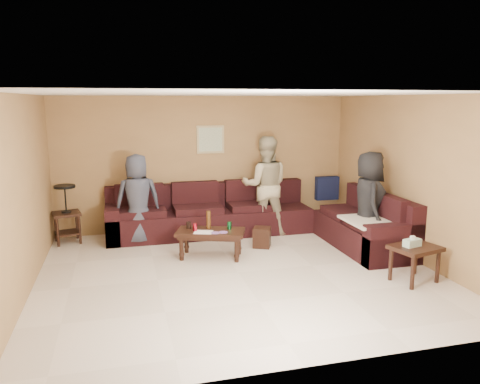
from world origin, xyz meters
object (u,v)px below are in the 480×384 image
at_px(side_table_right, 415,251).
at_px(waste_bin, 262,237).
at_px(sectional_sofa, 261,221).
at_px(person_left, 138,199).
at_px(person_right, 369,202).
at_px(end_table_left, 66,213).
at_px(person_middle, 265,185).
at_px(coffee_table, 210,234).

xyz_separation_m(side_table_right, waste_bin, (-1.53, 1.98, -0.26)).
height_order(sectional_sofa, person_left, person_left).
height_order(person_left, person_right, person_right).
relative_size(end_table_left, person_middle, 0.56).
height_order(side_table_right, waste_bin, side_table_right).
xyz_separation_m(sectional_sofa, person_right, (1.46, -1.08, 0.49)).
relative_size(coffee_table, side_table_right, 1.63).
relative_size(coffee_table, person_middle, 0.64).
bearing_deg(person_middle, person_left, 15.38).
distance_m(coffee_table, person_right, 2.59).
relative_size(sectional_sofa, end_table_left, 4.62).
bearing_deg(end_table_left, coffee_table, -31.56).
distance_m(side_table_right, person_middle, 3.07).
bearing_deg(person_right, person_middle, 58.75).
xyz_separation_m(sectional_sofa, waste_bin, (-0.13, -0.45, -0.16)).
xyz_separation_m(coffee_table, end_table_left, (-2.24, 1.37, 0.16)).
distance_m(sectional_sofa, side_table_right, 2.81).
bearing_deg(person_left, side_table_right, 138.36).
bearing_deg(coffee_table, waste_bin, 17.82).
xyz_separation_m(sectional_sofa, person_left, (-2.11, 0.29, 0.45)).
distance_m(side_table_right, waste_bin, 2.52).
relative_size(side_table_right, person_middle, 0.40).
xyz_separation_m(side_table_right, person_right, (0.06, 1.35, 0.39)).
bearing_deg(waste_bin, sectional_sofa, 74.08).
relative_size(sectional_sofa, waste_bin, 14.00).
distance_m(sectional_sofa, person_middle, 0.69).
height_order(side_table_right, person_left, person_left).
bearing_deg(end_table_left, person_left, -15.69).
relative_size(end_table_left, person_left, 0.65).
xyz_separation_m(person_left, person_right, (3.57, -1.36, 0.04)).
xyz_separation_m(side_table_right, person_middle, (-1.23, 2.78, 0.47)).
bearing_deg(side_table_right, coffee_table, 145.80).
distance_m(coffee_table, end_table_left, 2.63).
xyz_separation_m(waste_bin, person_right, (1.59, -0.62, 0.65)).
height_order(end_table_left, person_right, person_right).
bearing_deg(side_table_right, person_middle, 113.89).
bearing_deg(person_middle, waste_bin, 83.11).
bearing_deg(person_middle, coffee_table, 55.53).
bearing_deg(waste_bin, person_right, -21.39).
xyz_separation_m(person_left, person_middle, (2.28, 0.06, 0.12)).
bearing_deg(person_middle, side_table_right, 127.71).
bearing_deg(end_table_left, sectional_sofa, -10.66).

